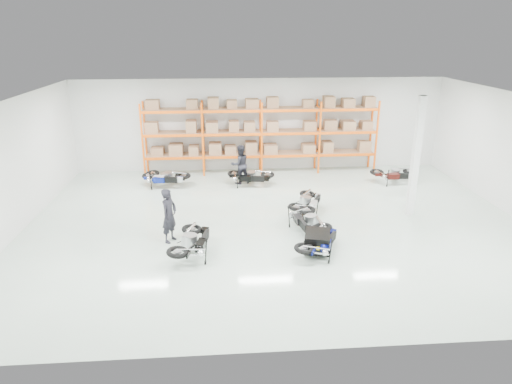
{
  "coord_description": "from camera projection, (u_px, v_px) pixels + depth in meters",
  "views": [
    {
      "loc": [
        -1.9,
        -15.2,
        6.68
      ],
      "look_at": [
        -0.7,
        0.39,
        1.1
      ],
      "focal_mm": 32.0,
      "sensor_mm": 36.0,
      "label": 1
    }
  ],
  "objects": [
    {
      "name": "person_left",
      "position": [
        169.0,
        216.0,
        14.97
      ],
      "size": [
        0.7,
        0.8,
        1.84
      ],
      "primitive_type": "imported",
      "rotation": [
        0.0,
        0.0,
        1.09
      ],
      "color": "black",
      "rests_on": "ground"
    },
    {
      "name": "trailer",
      "position": [
        317.0,
        241.0,
        14.32
      ],
      "size": [
        0.97,
        1.68,
        0.68
      ],
      "rotation": [
        0.0,
        0.0,
        -0.23
      ],
      "color": "black",
      "rests_on": "ground"
    },
    {
      "name": "moto_back_a",
      "position": [
        164.0,
        175.0,
        20.39
      ],
      "size": [
        1.83,
        0.99,
        1.15
      ],
      "primitive_type": null,
      "rotation": [
        0.0,
        -0.09,
        1.51
      ],
      "color": "navy",
      "rests_on": "ground"
    },
    {
      "name": "person_back",
      "position": [
        240.0,
        164.0,
        20.73
      ],
      "size": [
        1.05,
        0.93,
        1.8
      ],
      "primitive_type": "imported",
      "rotation": [
        0.0,
        0.0,
        3.48
      ],
      "color": "black",
      "rests_on": "ground"
    },
    {
      "name": "moto_touring_right",
      "position": [
        308.0,
        217.0,
        15.76
      ],
      "size": [
        1.24,
        2.03,
        1.23
      ],
      "primitive_type": null,
      "rotation": [
        0.0,
        -0.09,
        0.16
      ],
      "color": "black",
      "rests_on": "ground"
    },
    {
      "name": "moto_silver_left",
      "position": [
        308.0,
        199.0,
        17.49
      ],
      "size": [
        1.62,
        2.05,
        1.19
      ],
      "primitive_type": null,
      "rotation": [
        0.0,
        -0.09,
        2.69
      ],
      "color": "#ACB0B3",
      "rests_on": "ground"
    },
    {
      "name": "room",
      "position": [
        277.0,
        164.0,
        15.9
      ],
      "size": [
        18.0,
        18.0,
        18.0
      ],
      "color": "silver",
      "rests_on": "ground"
    },
    {
      "name": "structural_column",
      "position": [
        416.0,
        157.0,
        16.75
      ],
      "size": [
        0.25,
        0.25,
        4.5
      ],
      "primitive_type": "cube",
      "color": "white",
      "rests_on": "ground"
    },
    {
      "name": "moto_back_b",
      "position": [
        166.0,
        174.0,
        20.46
      ],
      "size": [
        2.04,
        1.47,
        1.19
      ],
      "primitive_type": null,
      "rotation": [
        0.0,
        -0.09,
        1.24
      ],
      "color": "silver",
      "rests_on": "ground"
    },
    {
      "name": "moto_back_c",
      "position": [
        250.0,
        174.0,
        20.54
      ],
      "size": [
        1.98,
        1.24,
        1.19
      ],
      "primitive_type": null,
      "rotation": [
        0.0,
        -0.09,
        1.38
      ],
      "color": "black",
      "rests_on": "ground"
    },
    {
      "name": "moto_black_far_left",
      "position": [
        193.0,
        238.0,
        14.12
      ],
      "size": [
        1.36,
        2.13,
        1.28
      ],
      "primitive_type": null,
      "rotation": [
        0.0,
        -0.09,
        2.94
      ],
      "color": "black",
      "rests_on": "ground"
    },
    {
      "name": "moto_blue_centre",
      "position": [
        320.0,
        237.0,
        14.24
      ],
      "size": [
        1.73,
        2.06,
        1.2
      ],
      "primitive_type": null,
      "rotation": [
        0.0,
        -0.09,
        2.61
      ],
      "color": "#080E53",
      "rests_on": "ground"
    },
    {
      "name": "pallet_rack",
      "position": [
        261.0,
        127.0,
        21.96
      ],
      "size": [
        11.28,
        0.98,
        3.62
      ],
      "color": "#FE5D0D",
      "rests_on": "ground"
    },
    {
      "name": "moto_back_d",
      "position": [
        395.0,
        171.0,
        20.86
      ],
      "size": [
        1.87,
        0.93,
        1.21
      ],
      "primitive_type": null,
      "rotation": [
        0.0,
        -0.09,
        1.57
      ],
      "color": "#3A0E0B",
      "rests_on": "ground"
    }
  ]
}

